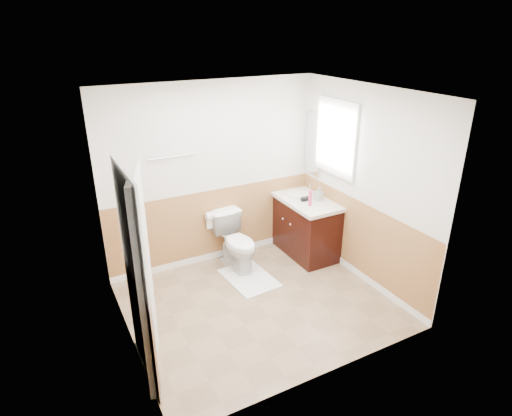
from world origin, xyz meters
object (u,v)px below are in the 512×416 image
vanity_cabinet (304,227)px  lotion_bottle (310,198)px  bath_mat (249,278)px  toilet (237,242)px  soap_dispenser (319,194)px

vanity_cabinet → lotion_bottle: size_ratio=5.00×
bath_mat → vanity_cabinet: vanity_cabinet is taller
bath_mat → lotion_bottle: (0.96, 0.05, 0.95)m
toilet → lotion_bottle: bearing=-22.3°
vanity_cabinet → toilet: bearing=176.7°
toilet → vanity_cabinet: size_ratio=0.69×
toilet → bath_mat: bearing=-93.9°
toilet → bath_mat: (0.00, -0.37, -0.37)m
bath_mat → vanity_cabinet: bearing=16.1°
toilet → lotion_bottle: lotion_bottle is taller
toilet → soap_dispenser: (1.18, -0.21, 0.57)m
lotion_bottle → soap_dispenser: bearing=26.5°
lotion_bottle → soap_dispenser: lotion_bottle is taller
toilet → soap_dispenser: 1.32m
vanity_cabinet → lotion_bottle: bearing=-111.1°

